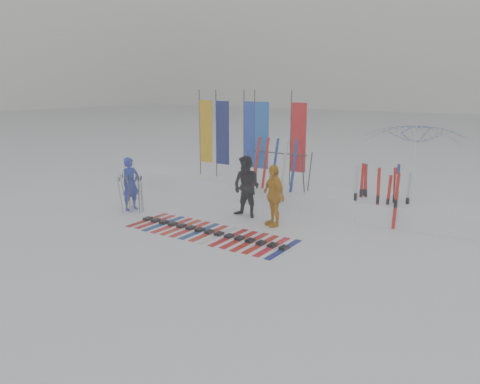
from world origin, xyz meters
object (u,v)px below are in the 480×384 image
Objects in this scene: tent_canopy at (413,168)px; person_blue at (131,184)px; ski_row at (209,232)px; person_yellow at (273,196)px; ski_rack at (279,165)px; person_black at (247,187)px.

person_blue is at bearing -149.00° from tent_canopy.
tent_canopy is 0.67× the size of ski_row.
ski_rack reaches higher than person_yellow.
person_yellow is 0.37× the size of ski_row.
tent_canopy is 6.73m from ski_row.
ski_row is at bearing -92.72° from person_blue.
tent_canopy is at bearing 52.04° from ski_row.
person_black is 5.24m from tent_canopy.
person_yellow is (1.13, -0.35, -0.05)m from person_black.
ski_rack is at bearing -158.68° from tent_canopy.
ski_rack reaches higher than person_blue.
ski_rack reaches higher than ski_row.
person_blue is at bearing -156.33° from person_black.
person_yellow is 0.87× the size of ski_rack.
person_black is (3.57, 1.35, 0.08)m from person_blue.
person_yellow is 2.12m from ski_row.
person_blue is 0.84× the size of ski_rack.
tent_canopy is 1.58× the size of ski_rack.
person_yellow is at bearing -14.19° from person_black.
ski_rack is (0.14, 3.66, 1.35)m from ski_row.
tent_canopy is (4.08, 3.24, 0.51)m from person_black.
ski_rack is at bearing 145.32° from person_yellow.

